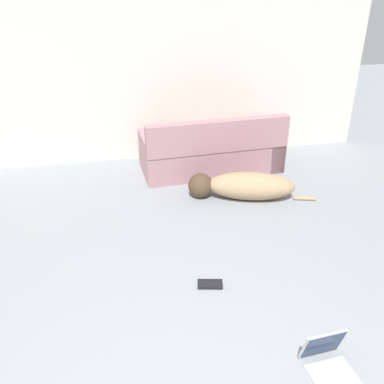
{
  "coord_description": "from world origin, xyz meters",
  "views": [
    {
      "loc": [
        -0.21,
        -1.05,
        2.43
      ],
      "look_at": [
        0.43,
        2.15,
        0.71
      ],
      "focal_mm": 40.0,
      "sensor_mm": 36.0,
      "label": 1
    }
  ],
  "objects_px": {
    "couch": "(212,152)",
    "book_black": "(210,284)",
    "laptop_open": "(327,357)",
    "dog": "(242,186)"
  },
  "relations": [
    {
      "from": "couch",
      "to": "dog",
      "type": "bearing_deg",
      "value": 97.85
    },
    {
      "from": "dog",
      "to": "book_black",
      "type": "distance_m",
      "value": 1.64
    },
    {
      "from": "dog",
      "to": "laptop_open",
      "type": "bearing_deg",
      "value": 102.05
    },
    {
      "from": "book_black",
      "to": "dog",
      "type": "bearing_deg",
      "value": 63.27
    },
    {
      "from": "couch",
      "to": "dog",
      "type": "distance_m",
      "value": 0.87
    },
    {
      "from": "laptop_open",
      "to": "book_black",
      "type": "xyz_separation_m",
      "value": [
        -0.58,
        0.97,
        -0.07
      ]
    },
    {
      "from": "couch",
      "to": "book_black",
      "type": "relative_size",
      "value": 7.96
    },
    {
      "from": "couch",
      "to": "laptop_open",
      "type": "xyz_separation_m",
      "value": [
        0.01,
        -3.28,
        -0.17
      ]
    },
    {
      "from": "dog",
      "to": "laptop_open",
      "type": "distance_m",
      "value": 2.44
    },
    {
      "from": "couch",
      "to": "book_black",
      "type": "height_order",
      "value": "couch"
    }
  ]
}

